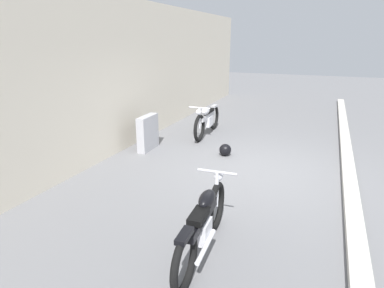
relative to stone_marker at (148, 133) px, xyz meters
The scene contains 7 objects.
ground_plane 2.77m from the stone_marker, 96.50° to the right, with size 40.00×40.00×0.00m, color slate.
building_wall 1.53m from the stone_marker, 114.29° to the left, with size 18.00×0.30×3.49m, color beige.
curb_strip 4.47m from the stone_marker, 93.99° to the right, with size 18.00×0.24×0.12m, color #B7B2A8.
stone_marker is the anchor object (origin of this frame).
helmet 1.90m from the stone_marker, 81.30° to the right, with size 0.28×0.28×0.28m, color black.
motorcycle_silver 1.93m from the stone_marker, 27.29° to the right, with size 2.05×0.57×0.92m.
motorcycle_black 4.23m from the stone_marker, 140.89° to the right, with size 1.95×0.55×0.88m.
Camera 1 is at (-6.22, -1.15, 2.56)m, focal length 30.38 mm.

